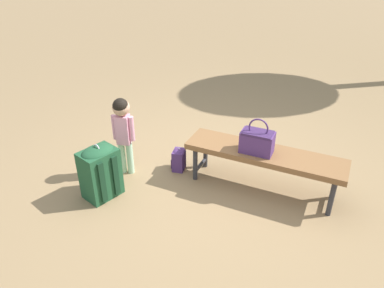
# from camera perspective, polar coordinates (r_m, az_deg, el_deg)

# --- Properties ---
(ground_plane) EXTENTS (40.00, 40.00, 0.00)m
(ground_plane) POSITION_cam_1_polar(r_m,az_deg,el_deg) (4.03, 2.78, -5.70)
(ground_plane) COLOR #8C704C
(ground_plane) RESTS_ON ground
(park_bench) EXTENTS (1.62, 0.51, 0.45)m
(park_bench) POSITION_cam_1_polar(r_m,az_deg,el_deg) (3.77, 11.16, -1.91)
(park_bench) COLOR brown
(park_bench) RESTS_ON ground
(handbag) EXTENTS (0.33, 0.20, 0.37)m
(handbag) POSITION_cam_1_polar(r_m,az_deg,el_deg) (3.65, 10.08, 0.46)
(handbag) COLOR #4C2D66
(handbag) RESTS_ON park_bench
(child_standing) EXTENTS (0.24, 0.18, 0.90)m
(child_standing) POSITION_cam_1_polar(r_m,az_deg,el_deg) (3.93, -10.70, 2.95)
(child_standing) COLOR #B2D8B2
(child_standing) RESTS_ON ground
(backpack_large) EXTENTS (0.38, 0.42, 0.60)m
(backpack_large) POSITION_cam_1_polar(r_m,az_deg,el_deg) (3.77, -14.10, -4.00)
(backpack_large) COLOR #1E4C2D
(backpack_large) RESTS_ON ground
(backpack_small) EXTENTS (0.16, 0.18, 0.28)m
(backpack_small) POSITION_cam_1_polar(r_m,az_deg,el_deg) (4.14, -2.08, -2.29)
(backpack_small) COLOR #4C2D66
(backpack_small) RESTS_ON ground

